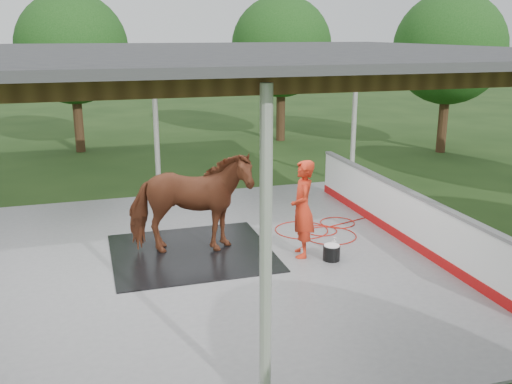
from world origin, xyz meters
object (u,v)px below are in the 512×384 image
object	(u,v)px
horse	(190,203)
handler	(303,209)
dasher_board	(403,215)
wash_bucket	(332,252)

from	to	relation	value
horse	handler	size ratio (longest dim) A/B	1.26
dasher_board	horse	xyz separation A→B (m)	(-4.50, 0.52, 0.52)
horse	wash_bucket	xyz separation A→B (m)	(2.57, -1.15, -0.90)
horse	handler	xyz separation A→B (m)	(2.10, -0.75, -0.08)
dasher_board	wash_bucket	xyz separation A→B (m)	(-1.93, -0.63, -0.38)
handler	horse	bearing A→B (deg)	-95.59
handler	wash_bucket	bearing A→B (deg)	63.22
dasher_board	wash_bucket	size ratio (longest dim) A/B	23.81
dasher_board	wash_bucket	distance (m)	2.07
horse	handler	bearing A→B (deg)	-100.35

